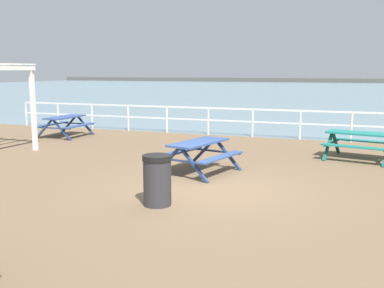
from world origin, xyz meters
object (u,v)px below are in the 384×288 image
object	(u,v)px
picnic_table_far_left	(65,121)
litter_bin	(157,180)
picnic_table_seaward	(360,139)
picnic_table_far_right	(199,149)

from	to	relation	value
picnic_table_far_left	litter_bin	xyz separation A→B (m)	(7.04, -6.84, -0.10)
litter_bin	picnic_table_seaward	bearing A→B (deg)	59.70
picnic_table_far_left	picnic_table_far_right	xyz separation A→B (m)	(6.83, -3.99, 0.00)
picnic_table_far_left	litter_bin	world-z (taller)	litter_bin
picnic_table_seaward	litter_bin	world-z (taller)	litter_bin
picnic_table_far_right	picnic_table_seaward	size ratio (longest dim) A/B	1.01
picnic_table_far_right	litter_bin	xyz separation A→B (m)	(0.21, -2.85, -0.10)
picnic_table_seaward	litter_bin	size ratio (longest dim) A/B	2.19
picnic_table_seaward	litter_bin	xyz separation A→B (m)	(-3.50, -5.99, -0.10)
picnic_table_seaward	picnic_table_far_left	bearing A→B (deg)	-172.10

